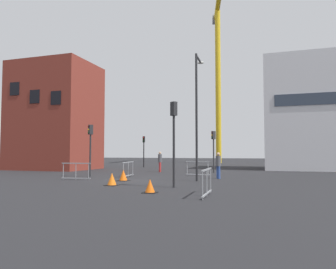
% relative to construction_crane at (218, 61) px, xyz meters
% --- Properties ---
extents(ground, '(160.00, 160.00, 0.00)m').
position_rel_construction_crane_xyz_m(ground, '(-0.41, -33.77, -17.09)').
color(ground, black).
extents(brick_building, '(8.02, 6.35, 10.96)m').
position_rel_construction_crane_xyz_m(brick_building, '(-13.37, -24.66, -11.61)').
color(brick_building, maroon).
rests_on(brick_building, ground).
extents(office_block, '(12.01, 8.12, 11.32)m').
position_rel_construction_crane_xyz_m(office_block, '(13.51, -16.94, -11.42)').
color(office_block, silver).
rests_on(office_block, ground).
extents(construction_crane, '(4.18, 15.04, 26.85)m').
position_rel_construction_crane_xyz_m(construction_crane, '(0.00, 0.00, 0.00)').
color(construction_crane, gold).
rests_on(construction_crane, ground).
extents(streetlamp_tall, '(0.44, 1.85, 7.87)m').
position_rel_construction_crane_xyz_m(streetlamp_tall, '(3.68, -33.39, -12.47)').
color(streetlamp_tall, '#232326').
rests_on(streetlamp_tall, ground).
extents(traffic_light_near, '(0.28, 0.39, 3.65)m').
position_rel_construction_crane_xyz_m(traffic_light_near, '(-6.16, -17.83, -14.61)').
color(traffic_light_near, black).
rests_on(traffic_light_near, ground).
extents(traffic_light_island, '(0.35, 0.39, 3.72)m').
position_rel_construction_crane_xyz_m(traffic_light_island, '(-4.30, -32.64, -14.57)').
color(traffic_light_island, '#232326').
rests_on(traffic_light_island, ground).
extents(traffic_light_corner, '(0.39, 0.35, 4.28)m').
position_rel_construction_crane_xyz_m(traffic_light_corner, '(3.35, -37.39, -14.23)').
color(traffic_light_corner, '#232326').
rests_on(traffic_light_corner, ground).
extents(traffic_light_crosswalk, '(0.36, 0.37, 3.58)m').
position_rel_construction_crane_xyz_m(traffic_light_crosswalk, '(3.35, -25.38, -14.66)').
color(traffic_light_crosswalk, '#2D2D30').
rests_on(traffic_light_crosswalk, ground).
extents(pedestrian_walking, '(0.34, 0.34, 1.82)m').
position_rel_construction_crane_xyz_m(pedestrian_walking, '(-1.42, -25.70, -16.02)').
color(pedestrian_walking, red).
rests_on(pedestrian_walking, ground).
extents(pedestrian_waiting, '(0.34, 0.34, 1.74)m').
position_rel_construction_crane_xyz_m(pedestrian_waiting, '(4.67, -31.42, -16.07)').
color(pedestrian_waiting, '#33519E').
rests_on(pedestrian_waiting, ground).
extents(safety_barrier_front, '(1.80, 0.20, 1.08)m').
position_rel_construction_crane_xyz_m(safety_barrier_front, '(2.78, -29.25, -16.53)').
color(safety_barrier_front, '#B2B5BA').
rests_on(safety_barrier_front, ground).
extents(safety_barrier_left_run, '(0.14, 2.33, 1.08)m').
position_rel_construction_crane_xyz_m(safety_barrier_left_run, '(5.50, -39.99, -16.52)').
color(safety_barrier_left_run, gray).
rests_on(safety_barrier_left_run, ground).
extents(safety_barrier_rear, '(1.98, 0.22, 1.08)m').
position_rel_construction_crane_xyz_m(safety_barrier_rear, '(-3.85, -35.04, -16.53)').
color(safety_barrier_rear, gray).
rests_on(safety_barrier_rear, ground).
extents(safety_barrier_mid_span, '(0.40, 2.50, 1.08)m').
position_rel_construction_crane_xyz_m(safety_barrier_mid_span, '(-1.66, -31.90, -16.52)').
color(safety_barrier_mid_span, gray).
rests_on(safety_barrier_mid_span, ground).
extents(traffic_cone_striped, '(0.67, 0.67, 0.68)m').
position_rel_construction_crane_xyz_m(traffic_cone_striped, '(-0.67, -34.76, -16.77)').
color(traffic_cone_striped, black).
rests_on(traffic_cone_striped, ground).
extents(traffic_cone_on_verge, '(0.65, 0.65, 0.66)m').
position_rel_construction_crane_xyz_m(traffic_cone_on_verge, '(-0.02, -37.47, -16.78)').
color(traffic_cone_on_verge, black).
rests_on(traffic_cone_on_verge, ground).
extents(traffic_cone_by_barrier, '(0.58, 0.58, 0.59)m').
position_rel_construction_crane_xyz_m(traffic_cone_by_barrier, '(2.98, -39.72, -16.82)').
color(traffic_cone_by_barrier, black).
rests_on(traffic_cone_by_barrier, ground).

